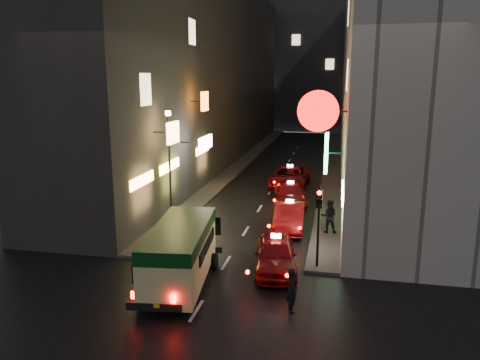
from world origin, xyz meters
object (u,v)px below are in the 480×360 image
Objects in this scene: taxi_near at (276,251)px; traffic_light at (319,210)px; minibus at (180,248)px; pedestrian_crossing at (292,287)px; lamp_post at (170,160)px.

taxi_near is 2.55m from traffic_light.
minibus reaches higher than pedestrian_crossing.
traffic_light is (5.20, 2.58, 1.14)m from minibus.
minibus is 4.71m from pedestrian_crossing.
pedestrian_crossing is 0.52× the size of traffic_light.
traffic_light is (0.70, 3.80, 1.77)m from pedestrian_crossing.
minibus is 1.69× the size of traffic_light.
taxi_near is at bearing -36.89° from lamp_post.
traffic_light is at bearing -28.91° from lamp_post.
lamp_post is (-6.47, 4.85, 2.87)m from taxi_near.
pedestrian_crossing is at bearing -15.23° from minibus.
traffic_light is 0.56× the size of lamp_post.
minibus reaches higher than taxi_near.
pedestrian_crossing is 11.56m from lamp_post.
taxi_near is at bearing -3.58° from pedestrian_crossing.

